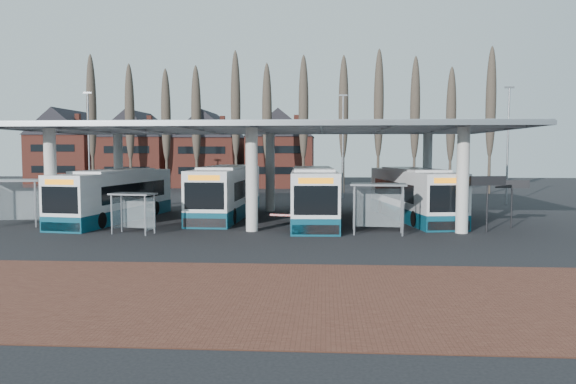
# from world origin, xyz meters

# --- Properties ---
(ground) EXTENTS (140.00, 140.00, 0.00)m
(ground) POSITION_xyz_m (0.00, 0.00, 0.00)
(ground) COLOR black
(ground) RESTS_ON ground
(brick_strip) EXTENTS (70.00, 10.00, 0.03)m
(brick_strip) POSITION_xyz_m (0.00, -12.00, 0.01)
(brick_strip) COLOR brown
(brick_strip) RESTS_ON ground
(station_canopy) EXTENTS (32.00, 16.00, 6.34)m
(station_canopy) POSITION_xyz_m (0.00, 8.00, 5.68)
(station_canopy) COLOR silver
(station_canopy) RESTS_ON ground
(poplar_row) EXTENTS (45.10, 1.10, 14.50)m
(poplar_row) POSITION_xyz_m (0.00, 33.00, 8.78)
(poplar_row) COLOR #473D33
(poplar_row) RESTS_ON ground
(townhouse_row) EXTENTS (36.80, 10.30, 12.25)m
(townhouse_row) POSITION_xyz_m (-15.75, 44.00, 5.94)
(townhouse_row) COLOR brown
(townhouse_row) RESTS_ON ground
(lamp_post_a) EXTENTS (0.80, 0.16, 10.17)m
(lamp_post_a) POSITION_xyz_m (-18.00, 22.00, 5.34)
(lamp_post_a) COLOR slate
(lamp_post_a) RESTS_ON ground
(lamp_post_b) EXTENTS (0.80, 0.16, 10.17)m
(lamp_post_b) POSITION_xyz_m (6.00, 26.00, 5.34)
(lamp_post_b) COLOR slate
(lamp_post_b) RESTS_ON ground
(lamp_post_c) EXTENTS (0.80, 0.16, 10.17)m
(lamp_post_c) POSITION_xyz_m (20.00, 20.00, 5.34)
(lamp_post_c) COLOR slate
(lamp_post_c) RESTS_ON ground
(bus_0) EXTENTS (4.35, 12.53, 3.41)m
(bus_0) POSITION_xyz_m (-9.85, 7.10, 1.61)
(bus_0) COLOR white
(bus_0) RESTS_ON ground
(bus_1) EXTENTS (3.16, 13.03, 3.60)m
(bus_1) POSITION_xyz_m (-2.73, 9.64, 1.70)
(bus_1) COLOR white
(bus_1) RESTS_ON ground
(bus_2) EXTENTS (3.31, 12.97, 3.57)m
(bus_2) POSITION_xyz_m (3.45, 7.15, 1.68)
(bus_2) COLOR white
(bus_2) RESTS_ON ground
(bus_3) EXTENTS (4.78, 12.80, 3.48)m
(bus_3) POSITION_xyz_m (10.27, 9.06, 1.64)
(bus_3) COLOR white
(bus_3) RESTS_ON ground
(shelter_0) EXTENTS (3.41, 2.24, 2.91)m
(shelter_0) POSITION_xyz_m (-14.88, 3.73, 2.12)
(shelter_0) COLOR gray
(shelter_0) RESTS_ON ground
(shelter_1) EXTENTS (2.69, 1.76, 2.30)m
(shelter_1) POSITION_xyz_m (-6.50, 1.12, 1.67)
(shelter_1) COLOR gray
(shelter_1) RESTS_ON ground
(shelter_2) EXTENTS (3.18, 1.76, 2.85)m
(shelter_2) POSITION_xyz_m (7.22, 1.93, 2.07)
(shelter_2) COLOR gray
(shelter_2) RESTS_ON ground
(info_sign_0) EXTENTS (2.15, 0.54, 3.23)m
(info_sign_0) POSITION_xyz_m (13.54, 3.04, 2.71)
(info_sign_0) COLOR black
(info_sign_0) RESTS_ON ground
(info_sign_1) EXTENTS (1.95, 0.41, 2.91)m
(info_sign_1) POSITION_xyz_m (15.52, 4.88, 2.44)
(info_sign_1) COLOR black
(info_sign_1) RESTS_ON ground
(barrier) EXTENTS (2.33, 0.88, 1.18)m
(barrier) POSITION_xyz_m (2.26, 1.96, 0.92)
(barrier) COLOR black
(barrier) RESTS_ON ground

